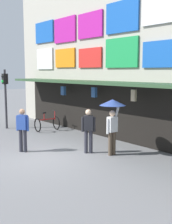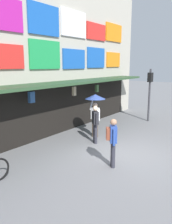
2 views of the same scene
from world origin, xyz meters
The scene contains 7 objects.
ground_plane centered at (0.00, 0.00, 0.00)m, with size 80.00×80.00×0.00m, color slate.
shopfront centered at (0.00, 4.57, 3.96)m, with size 18.00×2.60×8.00m.
traffic_light_near centered at (-5.96, 1.22, 2.14)m, with size 0.28×0.33×3.20m.
bicycle_parked centered at (-3.98, 2.60, 0.39)m, with size 0.79×1.20×1.05m.
pedestrian_in_yellow centered at (0.60, 1.62, 0.95)m, with size 0.40×0.42×1.68m.
pedestrian_in_blue centered at (-1.13, -0.22, 0.98)m, with size 0.48×0.47×1.68m.
pedestrian_with_umbrella centered at (1.36, 2.12, 1.64)m, with size 0.96×0.96×2.08m.
Camera 1 is at (8.80, -5.18, 3.06)m, focal length 46.08 mm.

